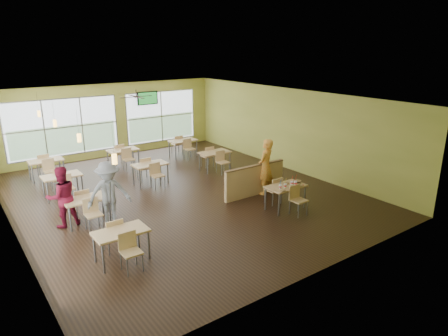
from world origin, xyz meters
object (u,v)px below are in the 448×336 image
(main_table, at_px, (286,189))
(food_basket, at_px, (297,181))
(half_wall_divider, at_px, (255,180))
(man_plaid, at_px, (266,167))

(main_table, xyz_separation_m, food_basket, (0.48, 0.00, 0.15))
(main_table, height_order, half_wall_divider, half_wall_divider)
(main_table, height_order, food_basket, main_table)
(half_wall_divider, bearing_deg, main_table, -90.00)
(half_wall_divider, height_order, food_basket, half_wall_divider)
(main_table, xyz_separation_m, man_plaid, (0.38, 1.35, 0.31))
(main_table, bearing_deg, food_basket, 0.27)
(half_wall_divider, distance_m, food_basket, 1.55)
(man_plaid, xyz_separation_m, food_basket, (0.10, -1.35, -0.15))
(half_wall_divider, height_order, man_plaid, man_plaid)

